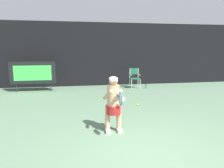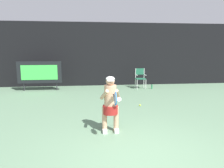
{
  "view_description": "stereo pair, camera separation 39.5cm",
  "coord_description": "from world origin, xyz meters",
  "px_view_note": "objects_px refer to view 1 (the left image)",
  "views": [
    {
      "loc": [
        -1.37,
        -3.6,
        2.12
      ],
      "look_at": [
        -0.27,
        2.65,
        1.05
      ],
      "focal_mm": 33.22,
      "sensor_mm": 36.0,
      "label": 1
    },
    {
      "loc": [
        -0.97,
        -3.65,
        2.12
      ],
      "look_at": [
        -0.27,
        2.65,
        1.05
      ],
      "focal_mm": 33.22,
      "sensor_mm": 36.0,
      "label": 2
    }
  ],
  "objects_px": {
    "water_bottle": "(146,86)",
    "tennis_player": "(113,102)",
    "scoreboard": "(33,73)",
    "tennis_ball_loose": "(138,105)",
    "umpire_chair": "(135,77)",
    "tennis_racket": "(120,98)"
  },
  "relations": [
    {
      "from": "umpire_chair",
      "to": "water_bottle",
      "type": "height_order",
      "value": "umpire_chair"
    },
    {
      "from": "umpire_chair",
      "to": "tennis_ball_loose",
      "type": "distance_m",
      "value": 3.71
    },
    {
      "from": "scoreboard",
      "to": "umpire_chair",
      "type": "xyz_separation_m",
      "value": [
        5.29,
        0.05,
        -0.33
      ]
    },
    {
      "from": "scoreboard",
      "to": "tennis_player",
      "type": "xyz_separation_m",
      "value": [
        3.03,
        -5.8,
        -0.16
      ]
    },
    {
      "from": "water_bottle",
      "to": "tennis_player",
      "type": "height_order",
      "value": "tennis_player"
    },
    {
      "from": "umpire_chair",
      "to": "tennis_player",
      "type": "xyz_separation_m",
      "value": [
        -2.26,
        -5.85,
        0.16
      ]
    },
    {
      "from": "water_bottle",
      "to": "tennis_player",
      "type": "distance_m",
      "value": 6.27
    },
    {
      "from": "umpire_chair",
      "to": "water_bottle",
      "type": "bearing_deg",
      "value": -27.74
    },
    {
      "from": "tennis_ball_loose",
      "to": "tennis_racket",
      "type": "bearing_deg",
      "value": -114.26
    },
    {
      "from": "tennis_player",
      "to": "tennis_ball_loose",
      "type": "height_order",
      "value": "tennis_player"
    },
    {
      "from": "water_bottle",
      "to": "umpire_chair",
      "type": "bearing_deg",
      "value": 152.26
    },
    {
      "from": "scoreboard",
      "to": "tennis_racket",
      "type": "relative_size",
      "value": 3.65
    },
    {
      "from": "scoreboard",
      "to": "tennis_ball_loose",
      "type": "height_order",
      "value": "scoreboard"
    },
    {
      "from": "water_bottle",
      "to": "tennis_ball_loose",
      "type": "xyz_separation_m",
      "value": [
        -1.46,
        -3.25,
        -0.09
      ]
    },
    {
      "from": "umpire_chair",
      "to": "tennis_player",
      "type": "height_order",
      "value": "tennis_player"
    },
    {
      "from": "tennis_ball_loose",
      "to": "scoreboard",
      "type": "bearing_deg",
      "value": 141.46
    },
    {
      "from": "tennis_racket",
      "to": "tennis_ball_loose",
      "type": "relative_size",
      "value": 8.85
    },
    {
      "from": "scoreboard",
      "to": "tennis_player",
      "type": "relative_size",
      "value": 1.52
    },
    {
      "from": "scoreboard",
      "to": "water_bottle",
      "type": "distance_m",
      "value": 5.92
    },
    {
      "from": "scoreboard",
      "to": "tennis_ball_loose",
      "type": "distance_m",
      "value": 5.69
    },
    {
      "from": "tennis_racket",
      "to": "water_bottle",
      "type": "bearing_deg",
      "value": 75.29
    },
    {
      "from": "tennis_racket",
      "to": "tennis_ball_loose",
      "type": "bearing_deg",
      "value": 75.26
    }
  ]
}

